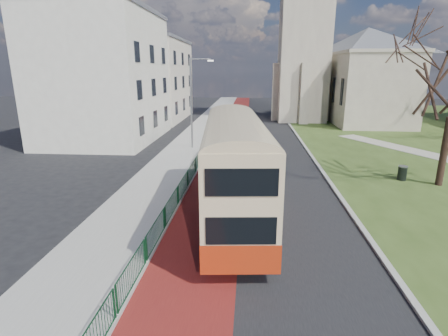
# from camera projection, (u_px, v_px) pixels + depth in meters

# --- Properties ---
(ground) EXTENTS (160.00, 160.00, 0.00)m
(ground) POSITION_uv_depth(u_px,v_px,m) (228.00, 241.00, 15.00)
(ground) COLOR black
(ground) RESTS_ON ground
(road_carriageway) EXTENTS (9.00, 120.00, 0.01)m
(road_carriageway) POSITION_uv_depth(u_px,v_px,m) (256.00, 145.00, 34.08)
(road_carriageway) COLOR black
(road_carriageway) RESTS_ON ground
(bus_lane) EXTENTS (3.40, 120.00, 0.01)m
(bus_lane) POSITION_uv_depth(u_px,v_px,m) (229.00, 145.00, 34.28)
(bus_lane) COLOR #591414
(bus_lane) RESTS_ON ground
(pavement_west) EXTENTS (4.00, 120.00, 0.12)m
(pavement_west) POSITION_uv_depth(u_px,v_px,m) (191.00, 144.00, 34.54)
(pavement_west) COLOR gray
(pavement_west) RESTS_ON ground
(kerb_west) EXTENTS (0.25, 120.00, 0.13)m
(kerb_west) POSITION_uv_depth(u_px,v_px,m) (211.00, 144.00, 34.39)
(kerb_west) COLOR #999993
(kerb_west) RESTS_ON ground
(kerb_east) EXTENTS (0.25, 80.00, 0.13)m
(kerb_east) POSITION_uv_depth(u_px,v_px,m) (301.00, 141.00, 35.65)
(kerb_east) COLOR #999993
(kerb_east) RESTS_ON ground
(pedestrian_railing) EXTENTS (0.07, 24.00, 1.12)m
(pedestrian_railing) POSITION_uv_depth(u_px,v_px,m) (178.00, 195.00, 18.90)
(pedestrian_railing) COLOR #0D3C1F
(pedestrian_railing) RESTS_ON ground
(gothic_church) EXTENTS (16.38, 18.00, 40.00)m
(gothic_church) POSITION_uv_depth(u_px,v_px,m) (339.00, 23.00, 46.99)
(gothic_church) COLOR gray
(gothic_church) RESTS_ON ground
(street_block_near) EXTENTS (10.30, 14.30, 13.00)m
(street_block_near) POSITION_uv_depth(u_px,v_px,m) (104.00, 76.00, 35.36)
(street_block_near) COLOR beige
(street_block_near) RESTS_ON ground
(street_block_far) EXTENTS (10.30, 16.30, 11.50)m
(street_block_far) POSITION_uv_depth(u_px,v_px,m) (149.00, 79.00, 50.92)
(street_block_far) COLOR beige
(street_block_far) RESTS_ON ground
(streetlamp) EXTENTS (2.13, 0.18, 8.00)m
(streetlamp) POSITION_uv_depth(u_px,v_px,m) (193.00, 99.00, 31.34)
(streetlamp) COLOR gray
(streetlamp) RESTS_ON pavement_west
(bus) EXTENTS (3.66, 11.79, 4.85)m
(bus) POSITION_uv_depth(u_px,v_px,m) (234.00, 164.00, 16.60)
(bus) COLOR #A1290E
(bus) RESTS_ON ground
(litter_bin) EXTENTS (0.60, 0.60, 0.96)m
(litter_bin) POSITION_uv_depth(u_px,v_px,m) (402.00, 173.00, 23.10)
(litter_bin) COLOR black
(litter_bin) RESTS_ON grass_green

